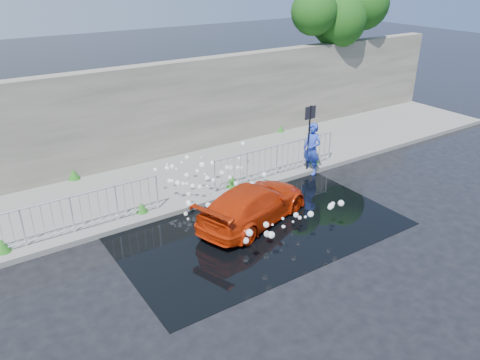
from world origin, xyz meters
name	(u,v)px	position (x,y,z in m)	size (l,w,h in m)	color
ground	(264,248)	(0.00, 0.00, 0.00)	(90.00, 90.00, 0.00)	black
pavement	(178,180)	(0.00, 5.00, 0.07)	(30.00, 4.00, 0.15)	slate
curb	(207,202)	(0.00, 3.00, 0.08)	(30.00, 0.25, 0.16)	slate
retaining_wall	(148,113)	(0.00, 7.20, 1.90)	(30.00, 0.60, 3.50)	#555348
puddle	(257,226)	(0.50, 1.00, 0.01)	(8.00, 5.00, 0.01)	black
sign_post	(309,127)	(4.20, 3.10, 1.72)	(0.45, 0.06, 2.50)	black
tree	(342,13)	(9.71, 7.41, 4.86)	(5.17, 2.49, 6.37)	#332114
railing_left	(72,213)	(-4.00, 3.35, 0.74)	(5.05, 0.05, 1.10)	silver
railing_right	(277,159)	(3.00, 3.35, 0.74)	(5.05, 0.05, 1.10)	silver
weeds	(173,182)	(-0.47, 4.42, 0.32)	(12.17, 3.93, 0.38)	#1F5416
water_spray	(233,192)	(0.38, 2.10, 0.69)	(3.66, 5.36, 1.02)	white
red_car	(253,204)	(0.59, 1.34, 0.56)	(1.58, 3.88, 1.13)	#B82607
person	(312,149)	(4.30, 3.00, 0.93)	(0.68, 0.45, 1.87)	#253EBC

